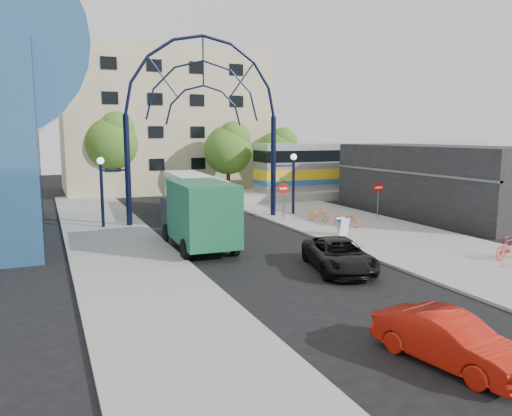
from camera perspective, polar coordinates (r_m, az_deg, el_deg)
name	(u,v)px	position (r m, az deg, el deg)	size (l,w,h in m)	color
ground	(307,275)	(21.00, 5.83, -7.61)	(120.00, 120.00, 0.00)	black
sidewalk_east	(399,239)	(28.61, 16.06, -3.46)	(8.00, 56.00, 0.12)	gray
plaza_west	(125,256)	(24.54, -14.75, -5.35)	(5.00, 50.00, 0.12)	gray
gateway_arch	(204,91)	(33.24, -6.01, 13.15)	(13.64, 0.44, 12.10)	black
stop_sign	(283,192)	(33.26, 3.13, 1.86)	(0.80, 0.07, 2.50)	slate
do_not_enter_sign	(378,191)	(34.81, 13.80, 1.89)	(0.76, 0.07, 2.48)	slate
street_name_sign	(285,189)	(33.96, 3.29, 2.22)	(0.70, 0.70, 2.80)	slate
sandwich_board	(343,224)	(28.65, 9.88, -1.85)	(0.55, 0.61, 0.99)	white
commercial_block_east	(436,181)	(37.97, 19.89, 2.95)	(6.00, 16.00, 5.00)	black
apartment_block	(163,123)	(53.93, -10.61, 9.56)	(20.00, 12.10, 14.00)	tan
train_platform	(378,190)	(49.89, 13.76, 1.97)	(32.00, 5.00, 0.80)	gray
train_car	(379,165)	(49.69, 13.86, 4.84)	(25.10, 3.05, 4.20)	#B7B7BC
tree_north_a	(230,147)	(46.40, -3.04, 6.94)	(4.48, 4.48, 7.00)	#382314
tree_north_b	(112,140)	(47.93, -16.14, 7.47)	(5.12, 5.12, 8.00)	#382314
tree_north_c	(279,150)	(50.59, 2.61, 6.69)	(4.16, 4.16, 6.50)	#382314
city_bus	(193,195)	(35.53, -7.20, 1.48)	(3.07, 10.80, 2.93)	white
green_truck	(198,215)	(25.45, -6.67, -0.79)	(2.83, 6.96, 3.48)	black
black_suv	(339,255)	(21.68, 9.46, -5.32)	(2.25, 4.88, 1.36)	black
red_sedan	(449,340)	(13.86, 21.22, -13.86)	(1.40, 4.01, 1.32)	#B2170A
bike_near_a	(347,219)	(31.33, 10.33, -1.22)	(0.65, 1.87, 0.98)	orange
bike_near_b	(318,213)	(33.20, 7.11, -0.59)	(0.48, 1.69, 1.02)	orange
bike_far_b	(510,247)	(25.63, 27.01, -4.02)	(0.52, 1.83, 1.10)	red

